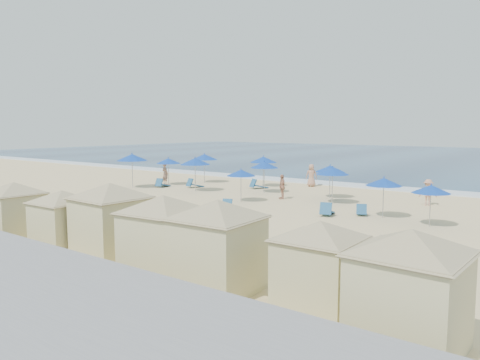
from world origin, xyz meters
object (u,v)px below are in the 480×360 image
at_px(cabana_1, 62,213).
at_px(beachgoer_1, 282,187).
at_px(cabana_4, 217,234).
at_px(beachgoer_0, 165,174).
at_px(umbrella_5, 264,165).
at_px(umbrella_7, 333,171).
at_px(cabana_2, 111,211).
at_px(cabana_6, 410,275).
at_px(cabana_0, 15,203).
at_px(umbrella_9, 384,182).
at_px(umbrella_2, 204,157).
at_px(umbrella_8, 330,169).
at_px(umbrella_1, 132,157).
at_px(umbrella_0, 168,161).
at_px(beachgoer_3, 311,175).
at_px(umbrella_4, 263,160).
at_px(trash_bin, 192,221).
at_px(umbrella_3, 195,161).
at_px(umbrella_6, 241,173).
at_px(cabana_5, 320,254).
at_px(cabana_3, 164,226).
at_px(beachgoer_2, 428,192).
at_px(umbrella_10, 431,189).

relative_size(cabana_1, beachgoer_1, 2.51).
height_order(cabana_4, beachgoer_0, cabana_4).
bearing_deg(umbrella_5, umbrella_7, -13.80).
distance_m(cabana_2, cabana_6, 10.82).
height_order(cabana_0, cabana_6, cabana_6).
height_order(umbrella_9, beachgoer_0, umbrella_9).
height_order(umbrella_2, umbrella_8, umbrella_2).
height_order(umbrella_1, umbrella_7, umbrella_1).
relative_size(cabana_0, cabana_2, 0.89).
bearing_deg(beachgoer_0, cabana_1, 130.49).
bearing_deg(cabana_6, beachgoer_0, 145.75).
distance_m(umbrella_0, umbrella_1, 3.16).
bearing_deg(beachgoer_3, umbrella_4, 6.08).
distance_m(trash_bin, umbrella_0, 17.14).
bearing_deg(trash_bin, cabana_6, -40.48).
bearing_deg(cabana_0, beachgoer_3, 86.31).
bearing_deg(cabana_6, umbrella_9, 112.09).
xyz_separation_m(cabana_0, umbrella_3, (-3.93, 15.34, 0.68)).
bearing_deg(umbrella_2, umbrella_0, -114.57).
bearing_deg(umbrella_1, beachgoer_3, 40.61).
height_order(umbrella_6, beachgoer_0, umbrella_6).
bearing_deg(cabana_0, umbrella_9, 52.53).
bearing_deg(trash_bin, beachgoer_1, 85.11).
height_order(cabana_0, cabana_5, cabana_0).
relative_size(cabana_3, umbrella_6, 2.15).
relative_size(cabana_6, beachgoer_0, 2.61).
bearing_deg(beachgoer_1, cabana_3, -27.14).
height_order(umbrella_4, beachgoer_2, umbrella_4).
bearing_deg(beachgoer_0, umbrella_5, -169.35).
bearing_deg(umbrella_3, umbrella_0, 160.52).
distance_m(cabana_5, umbrella_8, 19.43).
height_order(umbrella_5, beachgoer_3, umbrella_5).
relative_size(umbrella_7, beachgoer_0, 1.33).
height_order(umbrella_1, umbrella_5, umbrella_1).
relative_size(cabana_3, umbrella_9, 2.11).
bearing_deg(cabana_0, umbrella_10, 44.82).
bearing_deg(cabana_5, beachgoer_2, 97.37).
distance_m(cabana_6, umbrella_5, 23.78).
bearing_deg(umbrella_0, umbrella_4, 28.84).
xyz_separation_m(umbrella_0, umbrella_3, (4.34, -1.53, 0.24)).
relative_size(umbrella_4, beachgoer_0, 1.41).
distance_m(trash_bin, umbrella_4, 16.19).
xyz_separation_m(umbrella_5, beachgoer_1, (2.54, -1.69, -1.19)).
bearing_deg(umbrella_1, beachgoer_2, 14.61).
bearing_deg(beachgoer_1, cabana_1, -46.10).
height_order(cabana_3, umbrella_1, cabana_3).
xyz_separation_m(cabana_1, beachgoer_3, (-1.70, 22.72, -0.56)).
relative_size(umbrella_4, umbrella_5, 1.07).
distance_m(umbrella_4, beachgoer_3, 3.99).
bearing_deg(umbrella_5, cabana_5, -52.13).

